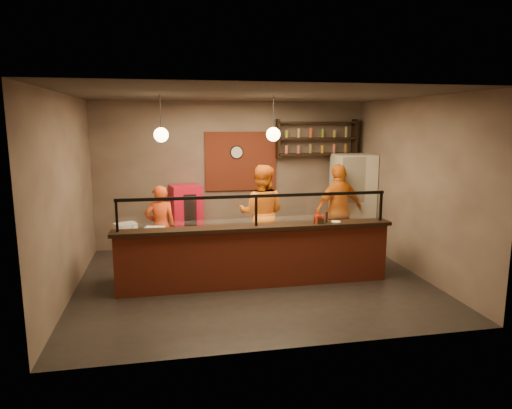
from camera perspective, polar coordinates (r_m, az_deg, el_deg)
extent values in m
plane|color=black|center=(8.17, -0.40, -9.47)|extent=(6.00, 6.00, 0.00)
plane|color=#3D352F|center=(7.70, -0.43, 13.56)|extent=(6.00, 6.00, 0.00)
plane|color=#796A59|center=(10.22, -3.01, 3.75)|extent=(6.00, 0.00, 6.00)
plane|color=#796A59|center=(7.80, -22.61, 0.94)|extent=(0.00, 5.00, 5.00)
plane|color=#796A59|center=(8.83, 19.11, 2.16)|extent=(0.00, 5.00, 5.00)
plane|color=#796A59|center=(5.38, 4.53, -2.20)|extent=(6.00, 0.00, 6.00)
cube|color=#993821|center=(10.19, -1.88, 5.43)|extent=(1.60, 0.04, 1.30)
cube|color=#993821|center=(7.73, 0.02, -6.72)|extent=(4.60, 0.25, 1.00)
cube|color=black|center=(7.59, 0.02, -2.89)|extent=(4.70, 0.37, 0.06)
cube|color=gray|center=(8.22, -0.66, -6.22)|extent=(4.60, 0.75, 0.85)
cube|color=silver|center=(8.11, -0.67, -3.17)|extent=(4.60, 0.75, 0.05)
cube|color=white|center=(7.53, 0.02, -0.82)|extent=(4.40, 0.02, 0.50)
cube|color=black|center=(7.49, 0.02, 1.06)|extent=(4.50, 0.05, 0.05)
cube|color=black|center=(7.44, -17.02, -1.41)|extent=(0.04, 0.04, 0.50)
cube|color=black|center=(7.53, 0.02, -0.82)|extent=(0.04, 0.04, 0.50)
cube|color=black|center=(8.25, 15.34, -0.22)|extent=(0.04, 0.04, 0.50)
cube|color=black|center=(10.44, 7.55, 6.29)|extent=(1.80, 0.28, 0.04)
cube|color=black|center=(10.42, 7.60, 8.21)|extent=(1.80, 0.28, 0.04)
cube|color=black|center=(10.42, 7.64, 10.13)|extent=(1.80, 0.28, 0.04)
cube|color=black|center=(10.17, 2.74, 8.24)|extent=(0.04, 0.28, 0.85)
cube|color=black|center=(10.75, 12.20, 8.13)|extent=(0.04, 0.28, 0.85)
cylinder|color=black|center=(10.15, -2.44, 6.54)|extent=(0.30, 0.04, 0.30)
cylinder|color=black|center=(7.76, -11.87, 11.10)|extent=(0.01, 0.01, 0.60)
sphere|color=#F2CF85|center=(7.76, -11.78, 8.52)|extent=(0.24, 0.24, 0.24)
cylinder|color=black|center=(7.97, 2.19, 11.28)|extent=(0.01, 0.01, 0.60)
sphere|color=#F2CF85|center=(7.97, 2.17, 8.76)|extent=(0.24, 0.24, 0.24)
imported|color=#DD4214|center=(8.92, -11.85, -2.70)|extent=(0.62, 0.44, 1.58)
imported|color=orange|center=(9.07, 0.70, -1.12)|extent=(1.13, 1.00, 1.94)
imported|color=orange|center=(9.61, 10.31, -0.69)|extent=(1.21, 0.74, 1.92)
cube|color=beige|center=(10.37, 11.92, 0.46)|extent=(0.95, 0.90, 2.06)
cube|color=red|center=(9.92, -8.76, -1.72)|extent=(0.72, 0.68, 1.44)
cylinder|color=silver|center=(8.01, -4.30, -3.12)|extent=(0.71, 0.71, 0.01)
cube|color=silver|center=(8.09, -15.98, -2.85)|extent=(0.33, 0.28, 0.16)
cube|color=silver|center=(8.06, -16.00, -2.86)|extent=(0.42, 0.38, 0.17)
cube|color=white|center=(7.70, -12.61, -3.37)|extent=(0.36, 0.32, 0.15)
cylinder|color=gold|center=(7.97, -6.54, -3.06)|extent=(0.37, 0.09, 0.06)
cube|color=black|center=(7.85, 7.88, -1.98)|extent=(0.20, 0.18, 0.09)
cylinder|color=black|center=(7.93, 8.81, -1.54)|extent=(0.05, 0.05, 0.18)
cylinder|color=silver|center=(7.98, 9.97, -2.13)|extent=(0.17, 0.17, 0.01)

